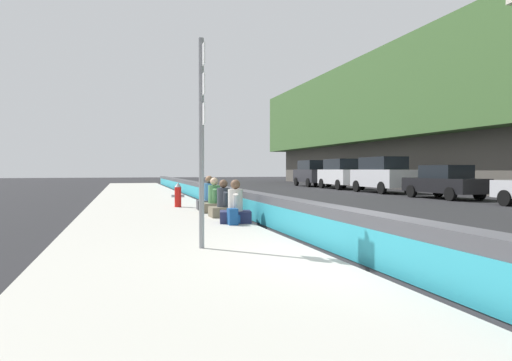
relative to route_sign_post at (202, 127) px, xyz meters
The scene contains 14 objects.
ground_plane 3.45m from the route_sign_post, 120.62° to the right, with size 160.00×160.00×0.00m, color #232326.
sidewalk_strip 2.57m from the route_sign_post, 164.01° to the left, with size 80.00×4.40×0.14m, color #B5B2A8.
jersey_barrier 3.19m from the route_sign_post, 120.66° to the right, with size 76.00×0.45×0.85m.
route_sign_post is the anchor object (origin of this frame).
fire_hydrant 8.94m from the route_sign_post, ahead, with size 0.26×0.46×0.88m.
seated_person_foreground 4.18m from the route_sign_post, 22.30° to the right, with size 0.81×0.90×1.10m.
seated_person_middle 5.45m from the route_sign_post, 16.19° to the right, with size 0.68×0.78×1.07m.
seated_person_rear 6.72m from the route_sign_post, 12.79° to the right, with size 0.78×0.88×1.10m.
seated_person_far 7.84m from the route_sign_post, 11.23° to the right, with size 0.75×0.86×1.14m.
backpack 3.84m from the route_sign_post, 22.49° to the right, with size 0.32×0.28×0.40m.
parked_car_third 18.61m from the route_sign_post, 50.66° to the right, with size 4.57×2.08×1.71m.
parked_car_fourth 23.01m from the route_sign_post, 39.10° to the right, with size 4.80×2.07×2.28m.
parked_car_midline 27.81m from the route_sign_post, 31.65° to the right, with size 4.86×2.19×2.28m.
parked_car_far 32.65m from the route_sign_post, 26.54° to the right, with size 4.87×2.21×2.28m.
Camera 1 is at (-6.44, 3.55, 1.50)m, focal length 32.01 mm.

